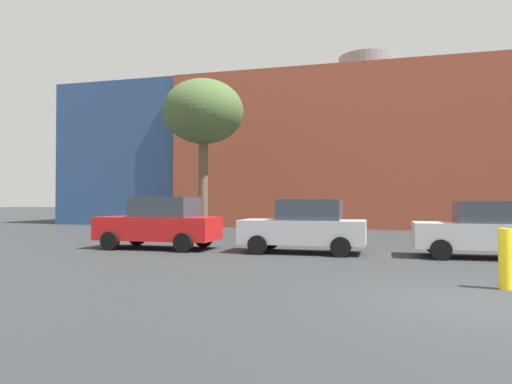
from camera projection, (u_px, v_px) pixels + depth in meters
ground_plane at (480, 302)px, 7.90m from camera, size 200.00×200.00×0.00m
building_backdrop at (367, 154)px, 33.70m from camera, size 44.18×12.07×12.14m
parked_car_0 at (160, 223)px, 16.75m from camera, size 4.29×2.10×1.86m
parked_car_1 at (305, 226)px, 15.40m from camera, size 4.08×2.00×1.77m
parked_car_2 at (485, 230)px, 13.98m from camera, size 3.96×1.95×1.72m
bare_tree_1 at (203, 113)px, 22.90m from camera, size 3.96×3.96×7.70m
bollard_yellow_1 at (505, 259)px, 9.07m from camera, size 0.24×0.24×1.19m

